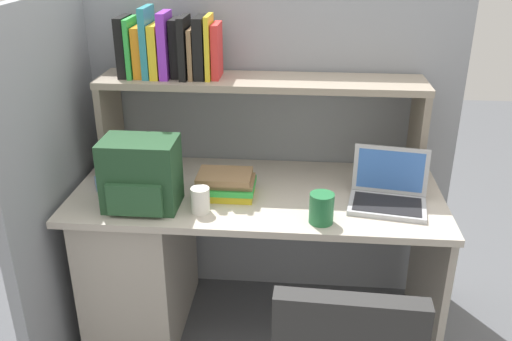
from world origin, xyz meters
The scene contains 12 objects.
ground_plane centered at (0.00, 0.00, 0.00)m, with size 8.00×8.00×0.00m, color #595B60.
desk centered at (-0.39, 0.00, 0.40)m, with size 1.60×0.70×0.73m.
cubicle_partition_rear centered at (0.00, 0.38, 0.78)m, with size 1.84×0.05×1.55m, color gray.
cubicle_partition_left centered at (-0.85, -0.05, 0.78)m, with size 0.05×1.06×1.55m, color gray.
overhead_hutch centered at (0.00, 0.20, 1.08)m, with size 1.44×0.28×0.45m.
reference_books_on_shelf centered at (-0.40, 0.20, 1.31)m, with size 0.44×0.18×0.30m.
laptop centered at (0.55, -0.07, 0.78)m, with size 0.35×0.29×0.22m.
backpack centered at (-0.46, -0.18, 0.87)m, with size 0.30×0.23×0.29m.
computer_mouse centered at (-0.69, -0.01, 0.75)m, with size 0.06×0.10×0.03m, color #7299C6.
paper_cup centered at (-0.21, -0.21, 0.78)m, with size 0.08×0.08×0.11m, color white.
snack_canister centered at (0.27, -0.25, 0.79)m, with size 0.10×0.10×0.12m, color #26723F.
desk_book_stack centered at (-0.13, -0.05, 0.78)m, with size 0.25×0.19×0.10m.
Camera 1 is at (0.18, -2.16, 1.79)m, focal length 38.64 mm.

